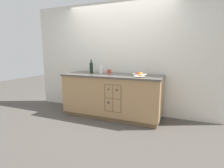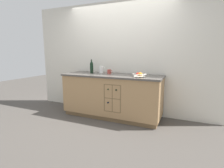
{
  "view_description": "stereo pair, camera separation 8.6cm",
  "coord_description": "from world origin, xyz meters",
  "px_view_note": "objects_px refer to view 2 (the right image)",
  "views": [
    {
      "loc": [
        1.43,
        -3.45,
        1.4
      ],
      "look_at": [
        0.0,
        0.0,
        0.73
      ],
      "focal_mm": 28.0,
      "sensor_mm": 36.0,
      "label": 1
    },
    {
      "loc": [
        1.51,
        -3.42,
        1.4
      ],
      "look_at": [
        0.0,
        0.0,
        0.73
      ],
      "focal_mm": 28.0,
      "sensor_mm": 36.0,
      "label": 2
    }
  ],
  "objects_px": {
    "fruit_bowl": "(139,75)",
    "standing_wine_bottle": "(92,67)",
    "white_pitcher": "(101,69)",
    "ceramic_mug": "(109,72)"
  },
  "relations": [
    {
      "from": "fruit_bowl",
      "to": "ceramic_mug",
      "type": "height_order",
      "value": "ceramic_mug"
    },
    {
      "from": "white_pitcher",
      "to": "ceramic_mug",
      "type": "height_order",
      "value": "white_pitcher"
    },
    {
      "from": "ceramic_mug",
      "to": "standing_wine_bottle",
      "type": "distance_m",
      "value": 0.44
    },
    {
      "from": "ceramic_mug",
      "to": "standing_wine_bottle",
      "type": "height_order",
      "value": "standing_wine_bottle"
    },
    {
      "from": "fruit_bowl",
      "to": "white_pitcher",
      "type": "height_order",
      "value": "white_pitcher"
    },
    {
      "from": "white_pitcher",
      "to": "standing_wine_bottle",
      "type": "distance_m",
      "value": 0.23
    },
    {
      "from": "white_pitcher",
      "to": "standing_wine_bottle",
      "type": "height_order",
      "value": "standing_wine_bottle"
    },
    {
      "from": "fruit_bowl",
      "to": "standing_wine_bottle",
      "type": "distance_m",
      "value": 1.19
    },
    {
      "from": "white_pitcher",
      "to": "ceramic_mug",
      "type": "distance_m",
      "value": 0.25
    },
    {
      "from": "white_pitcher",
      "to": "standing_wine_bottle",
      "type": "bearing_deg",
      "value": -146.66
    }
  ]
}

